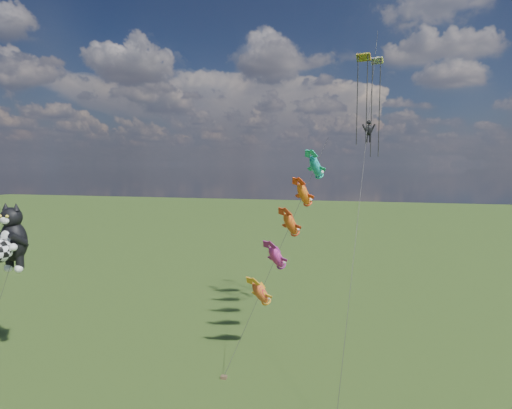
# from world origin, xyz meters

# --- Properties ---
(ground) EXTENTS (300.00, 300.00, 0.00)m
(ground) POSITION_xyz_m (0.00, 0.00, 0.00)
(ground) COLOR #1C370D
(cat_kite_rig) EXTENTS (2.46, 4.05, 11.87)m
(cat_kite_rig) POSITION_xyz_m (-3.67, 1.01, 9.33)
(cat_kite_rig) COLOR brown
(cat_kite_rig) RESTS_ON ground
(fish_windsock_rig) EXTENTS (5.72, 14.99, 17.05)m
(fish_windsock_rig) POSITION_xyz_m (14.26, 11.56, 9.58)
(fish_windsock_rig) COLOR brown
(fish_windsock_rig) RESTS_ON ground
(parafoil_rig) EXTENTS (2.70, 17.46, 25.70)m
(parafoil_rig) POSITION_xyz_m (20.32, 12.95, 18.14)
(parafoil_rig) COLOR brown
(parafoil_rig) RESTS_ON ground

